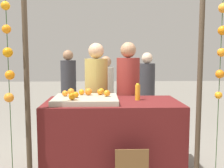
% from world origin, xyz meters
% --- Properties ---
extents(stall_counter, '(1.68, 0.88, 0.94)m').
position_xyz_m(stall_counter, '(0.00, 0.00, 0.47)').
color(stall_counter, '#5B1919').
rests_on(stall_counter, ground_plane).
extents(orange_tray, '(0.78, 0.66, 0.06)m').
position_xyz_m(orange_tray, '(-0.33, -0.03, 0.97)').
color(orange_tray, '#B2AD99').
rests_on(orange_tray, stall_counter).
extents(orange_0, '(0.07, 0.07, 0.07)m').
position_xyz_m(orange_0, '(-0.39, 0.15, 1.03)').
color(orange_0, orange).
rests_on(orange_0, orange_tray).
extents(orange_1, '(0.07, 0.07, 0.07)m').
position_xyz_m(orange_1, '(-0.60, 0.04, 1.03)').
color(orange_1, orange).
rests_on(orange_1, orange_tray).
extents(orange_2, '(0.09, 0.09, 0.09)m').
position_xyz_m(orange_2, '(-0.53, 0.13, 1.04)').
color(orange_2, orange).
rests_on(orange_2, orange_tray).
extents(orange_3, '(0.08, 0.08, 0.08)m').
position_xyz_m(orange_3, '(-0.07, 0.00, 1.04)').
color(orange_3, orange).
rests_on(orange_3, orange_tray).
extents(orange_4, '(0.09, 0.09, 0.09)m').
position_xyz_m(orange_4, '(-0.31, 0.12, 1.04)').
color(orange_4, orange).
rests_on(orange_4, orange_tray).
extents(orange_5, '(0.08, 0.08, 0.08)m').
position_xyz_m(orange_5, '(-0.15, 0.13, 1.04)').
color(orange_5, orange).
rests_on(orange_5, orange_tray).
extents(orange_6, '(0.08, 0.08, 0.08)m').
position_xyz_m(orange_6, '(-0.48, -0.23, 1.04)').
color(orange_6, orange).
rests_on(orange_6, orange_tray).
extents(orange_7, '(0.07, 0.07, 0.07)m').
position_xyz_m(orange_7, '(-0.45, -0.08, 1.03)').
color(orange_7, orange).
rests_on(orange_7, orange_tray).
extents(orange_8, '(0.08, 0.08, 0.08)m').
position_xyz_m(orange_8, '(-0.14, 0.21, 1.04)').
color(orange_8, orange).
rests_on(orange_8, orange_tray).
extents(juice_bottle, '(0.06, 0.06, 0.22)m').
position_xyz_m(juice_bottle, '(0.32, 0.07, 1.04)').
color(juice_bottle, orange).
rests_on(juice_bottle, stall_counter).
extents(vendor_left, '(0.34, 0.34, 1.69)m').
position_xyz_m(vendor_left, '(-0.21, 0.65, 0.79)').
color(vendor_left, tan).
rests_on(vendor_left, ground_plane).
extents(vendor_right, '(0.34, 0.34, 1.70)m').
position_xyz_m(vendor_right, '(0.26, 0.64, 0.79)').
color(vendor_right, maroon).
rests_on(vendor_right, ground_plane).
extents(crowd_person_0, '(0.32, 0.32, 1.62)m').
position_xyz_m(crowd_person_0, '(-0.84, 2.38, 0.75)').
color(crowd_person_0, '#333338').
rests_on(crowd_person_0, ground_plane).
extents(crowd_person_1, '(0.31, 0.31, 1.56)m').
position_xyz_m(crowd_person_1, '(0.74, 1.83, 0.73)').
color(crowd_person_1, '#333338').
rests_on(crowd_person_1, ground_plane).
extents(crowd_person_2, '(0.30, 0.30, 1.49)m').
position_xyz_m(crowd_person_2, '(-0.06, 1.66, 0.69)').
color(crowd_person_2, beige).
rests_on(crowd_person_2, ground_plane).
extents(canopy_post_left, '(0.06, 0.06, 2.20)m').
position_xyz_m(canopy_post_left, '(-0.92, -0.48, 1.10)').
color(canopy_post_left, '#473828').
rests_on(canopy_post_left, ground_plane).
extents(canopy_post_right, '(0.06, 0.06, 2.20)m').
position_xyz_m(canopy_post_right, '(0.92, -0.48, 1.10)').
color(canopy_post_right, '#473828').
rests_on(canopy_post_right, ground_plane).
extents(garland_strand_left, '(0.11, 0.11, 2.10)m').
position_xyz_m(garland_strand_left, '(-1.08, -0.53, 1.49)').
color(garland_strand_left, '#2D4C23').
rests_on(garland_strand_left, ground_plane).
extents(garland_strand_right, '(0.10, 0.11, 2.10)m').
position_xyz_m(garland_strand_right, '(1.14, -0.48, 1.59)').
color(garland_strand_right, '#2D4C23').
rests_on(garland_strand_right, ground_plane).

